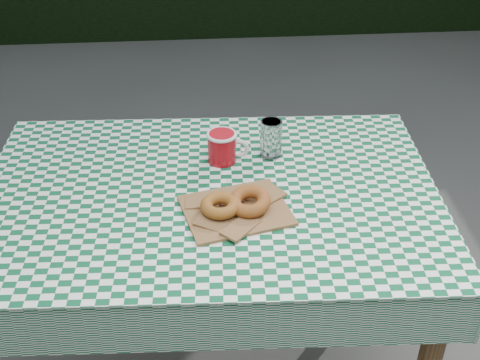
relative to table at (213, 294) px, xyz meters
name	(u,v)px	position (x,y,z in m)	size (l,w,h in m)	color
ground	(218,338)	(0.02, 0.16, -0.38)	(60.00, 60.00, 0.00)	#4D4D48
table	(213,294)	(0.00, 0.00, 0.00)	(1.23, 0.82, 0.75)	#51371B
tablecloth	(210,193)	(0.00, 0.00, 0.38)	(1.25, 0.84, 0.01)	#0C4F2D
paper_bag	(236,210)	(0.06, -0.09, 0.39)	(0.26, 0.21, 0.01)	brown
bagel_front	(220,206)	(0.02, -0.11, 0.41)	(0.10, 0.10, 0.03)	#8F561D
bagel_back	(249,201)	(0.10, -0.09, 0.41)	(0.11, 0.11, 0.04)	#9A461F
coffee_mug	(222,147)	(0.04, 0.16, 0.43)	(0.16, 0.16, 0.09)	#9E0A13
drinking_glass	(271,139)	(0.19, 0.18, 0.44)	(0.06, 0.06, 0.11)	silver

